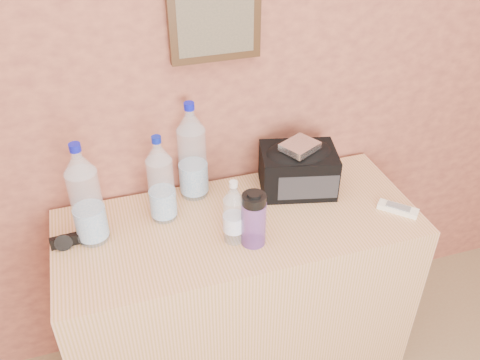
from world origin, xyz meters
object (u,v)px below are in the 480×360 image
object	(u,v)px
nalgene_bottle	(254,219)
ac_remote	(398,209)
toiletry_bag	(298,168)
foil_packet	(300,146)
pet_large_a	(86,199)
pet_large_c	(192,156)
dresser	(239,298)
sunglasses	(75,239)
pet_large_b	(161,183)
pet_small	(234,215)

from	to	relation	value
nalgene_bottle	ac_remote	distance (m)	0.55
toiletry_bag	foil_packet	xyz separation A→B (m)	(-0.01, -0.02, 0.10)
pet_large_a	pet_large_c	distance (m)	0.40
dresser	pet_large_c	world-z (taller)	pet_large_c
dresser	pet_large_a	distance (m)	0.74
nalgene_bottle	sunglasses	world-z (taller)	nalgene_bottle
pet_large_b	toiletry_bag	distance (m)	0.51
pet_large_a	pet_large_c	world-z (taller)	pet_large_c
pet_large_b	toiletry_bag	world-z (taller)	pet_large_b
nalgene_bottle	sunglasses	xyz separation A→B (m)	(-0.56, 0.17, -0.08)
nalgene_bottle	sunglasses	size ratio (longest dim) A/B	1.28
pet_large_b	pet_large_c	xyz separation A→B (m)	(0.13, 0.10, 0.02)
pet_large_b	pet_small	bearing A→B (deg)	-43.40
pet_large_a	pet_small	size ratio (longest dim) A/B	1.57
nalgene_bottle	pet_small	bearing A→B (deg)	150.84
pet_large_c	pet_small	bearing A→B (deg)	-77.25
pet_large_b	foil_packet	world-z (taller)	pet_large_b
nalgene_bottle	toiletry_bag	size ratio (longest dim) A/B	0.74
nalgene_bottle	foil_packet	size ratio (longest dim) A/B	1.66
foil_packet	ac_remote	bearing A→B (deg)	-36.22
pet_small	nalgene_bottle	distance (m)	0.07
dresser	pet_small	world-z (taller)	pet_small
toiletry_bag	nalgene_bottle	bearing A→B (deg)	-123.60
pet_large_a	pet_large_b	size ratio (longest dim) A/B	1.13
sunglasses	ac_remote	distance (m)	1.11
nalgene_bottle	foil_packet	xyz separation A→B (m)	(0.24, 0.22, 0.10)
pet_large_b	nalgene_bottle	world-z (taller)	pet_large_b
dresser	pet_small	distance (m)	0.50
foil_packet	pet_small	bearing A→B (deg)	-148.38
sunglasses	ac_remote	xyz separation A→B (m)	(1.10, -0.17, -0.01)
pet_large_a	ac_remote	distance (m)	1.07
dresser	pet_large_c	xyz separation A→B (m)	(-0.11, 0.21, 0.56)
pet_large_a	pet_large_c	xyz separation A→B (m)	(0.38, 0.14, 0.00)
pet_large_a	ac_remote	xyz separation A→B (m)	(1.04, -0.18, -0.15)
pet_large_c	foil_packet	bearing A→B (deg)	-15.74
nalgene_bottle	pet_large_c	bearing A→B (deg)	110.88
dresser	nalgene_bottle	xyz separation A→B (m)	(0.01, -0.11, 0.49)
dresser	pet_large_b	size ratio (longest dim) A/B	3.89
pet_large_c	pet_small	size ratio (longest dim) A/B	1.60
pet_large_a	pet_large_b	world-z (taller)	pet_large_a
dresser	sunglasses	xyz separation A→B (m)	(-0.55, 0.05, 0.41)
ac_remote	nalgene_bottle	bearing A→B (deg)	-135.17
pet_large_c	toiletry_bag	world-z (taller)	pet_large_c
pet_large_c	nalgene_bottle	distance (m)	0.35
pet_large_b	nalgene_bottle	distance (m)	0.34
nalgene_bottle	ac_remote	bearing A→B (deg)	-0.12
pet_large_c	sunglasses	size ratio (longest dim) A/B	2.39
pet_large_b	toiletry_bag	size ratio (longest dim) A/B	1.19
pet_large_b	pet_small	size ratio (longest dim) A/B	1.39
pet_small	toiletry_bag	distance (m)	0.37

